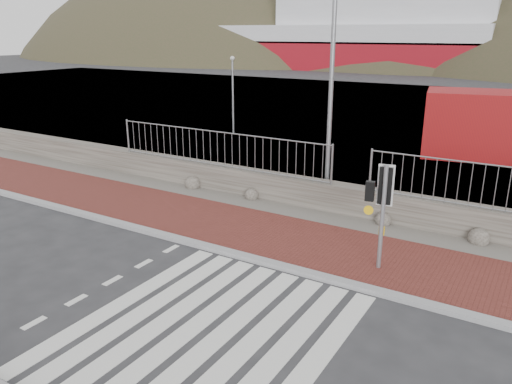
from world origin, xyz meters
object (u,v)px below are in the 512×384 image
Objects in this scene: ferry at (343,32)px; shipping_container at (508,126)px; streetlight at (337,57)px; traffic_signal_far at (383,195)px.

ferry reaches higher than shipping_container.
streetlight is 1.18× the size of shipping_container.
ferry is 57.68m from shipping_container.
streetlight is (-2.90, 4.06, 2.75)m from traffic_signal_far.
ferry is 19.66× the size of traffic_signal_far.
shipping_container is (1.32, 13.46, -0.40)m from traffic_signal_far.
traffic_signal_far is at bearing -106.42° from shipping_container.
ferry reaches higher than traffic_signal_far.
ferry is at bearing 89.86° from streetlight.
shipping_container is at bearing -106.03° from traffic_signal_far.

